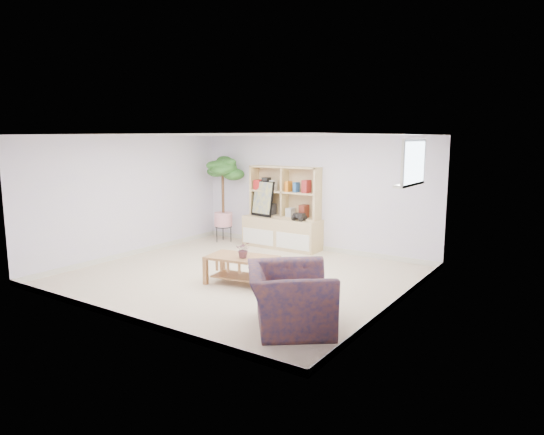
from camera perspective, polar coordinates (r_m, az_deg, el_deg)
The scene contains 14 objects.
floor at distance 8.42m, azimuth -3.71°, elevation -6.89°, with size 5.50×5.00×0.01m, color #CAB489.
ceiling at distance 8.08m, azimuth -3.89°, elevation 9.67°, with size 5.50×5.00×0.01m, color silver.
walls at distance 8.16m, azimuth -3.80°, elevation 1.22°, with size 5.51×5.01×2.40m.
baseboard at distance 8.40m, azimuth -3.71°, elevation -6.56°, with size 5.50×5.00×0.10m, color silver, non-canonical shape.
window at distance 7.35m, azimuth 16.39°, elevation 6.23°, with size 0.10×0.98×0.68m, color silver, non-canonical shape.
window_sill at distance 7.39m, azimuth 15.83°, elevation 3.78°, with size 0.14×1.00×0.04m, color silver.
storage_unit at distance 10.36m, azimuth 1.19°, elevation 1.17°, with size 1.75×0.59×1.75m, color tan, non-canonical shape.
poster at distance 10.54m, azimuth -1.08°, elevation 2.23°, with size 0.56×0.13×0.77m, color yellow, non-canonical shape.
toy_truck at distance 10.03m, azimuth 3.23°, elevation 0.12°, with size 0.33×0.22×0.17m, color black, non-canonical shape.
coffee_table at distance 7.93m, azimuth -3.55°, elevation -6.20°, with size 1.12×0.61×0.46m, color brown, non-canonical shape.
table_plant at distance 7.74m, azimuth -3.36°, elevation -3.79°, with size 0.24×0.21×0.27m, color #194722.
floor_tree at distance 11.06m, azimuth -5.78°, elevation 2.16°, with size 0.72×0.72×1.95m, color #326F2A, non-canonical shape.
armchair at distance 6.11m, azimuth 2.09°, elevation -8.93°, with size 1.18×1.02×0.87m, color navy.
sill_plant at distance 7.34m, azimuth 15.79°, elevation 4.94°, with size 0.15×0.12×0.26m, color #326F2A.
Camera 1 is at (4.93, -6.40, 2.35)m, focal length 32.00 mm.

